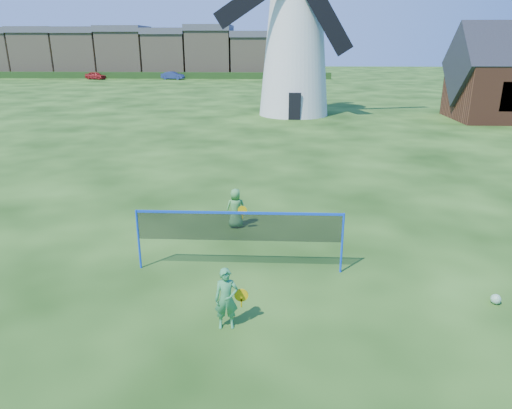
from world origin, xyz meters
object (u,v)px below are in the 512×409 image
Objects in this scene: player_boy at (236,208)px; car_left at (96,76)px; play_ball at (496,299)px; player_girl at (226,299)px; car_right at (173,76)px; badminton_net at (239,228)px; windmill at (295,39)px.

player_boy is 0.35× the size of car_left.
player_boy is at bearing 145.05° from play_ball.
car_right is at bearing 95.83° from player_girl.
badminton_net is at bearing -135.34° from car_left.
player_girl is at bearing -168.68° from play_ball.
player_boy reaches higher than play_ball.
player_boy is at bearing -134.62° from car_left.
player_girl is 0.37× the size of car_left.
car_right is (-17.81, 37.53, -5.06)m from windmill.
player_boy is (-0.29, 5.36, -0.03)m from player_girl.
player_girl reaches higher than car_left.
player_girl is (-2.16, -29.40, -5.02)m from windmill.
player_girl is 71.94m from car_left.
player_girl reaches higher than car_right.
windmill is at bearing 78.47° from player_girl.
windmill is 47.83m from car_left.
player_girl is at bearing -91.23° from badminton_net.
play_ball is (6.03, -4.22, -0.50)m from player_boy.
windmill is 27.38m from badminton_net.
badminton_net is 69.68m from car_left.
car_left reaches higher than play_ball.
car_left is at bearing 117.19° from play_ball.
play_ball is (3.58, -28.25, -5.54)m from windmill.
player_girl reaches higher than play_ball.
player_girl is 68.73m from car_right.
player_boy is (-2.45, -24.04, -5.05)m from windmill.
windmill is 4.55× the size of car_right.
badminton_net is 2.95m from player_boy.
car_left is (-27.47, 61.00, -0.02)m from player_boy.
play_ball is (5.74, 1.15, -0.53)m from player_girl.
play_ball is (5.69, -1.33, -1.03)m from badminton_net.
player_girl is 5.88m from play_ball.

